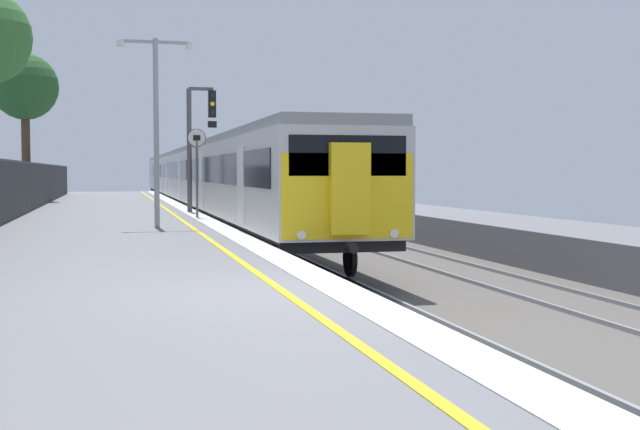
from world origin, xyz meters
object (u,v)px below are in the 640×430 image
object	(u,v)px
signal_gantry	(197,134)
background_tree_left	(24,90)
platform_lamp_mid	(156,115)
speed_limit_sign	(197,161)
commuter_train_at_platform	(199,176)

from	to	relation	value
signal_gantry	background_tree_left	world-z (taller)	background_tree_left
signal_gantry	platform_lamp_mid	world-z (taller)	platform_lamp_mid
signal_gantry	speed_limit_sign	world-z (taller)	signal_gantry
background_tree_left	signal_gantry	bearing A→B (deg)	-61.79
background_tree_left	platform_lamp_mid	bearing A→B (deg)	-76.18
signal_gantry	commuter_train_at_platform	bearing A→B (deg)	84.11
speed_limit_sign	background_tree_left	bearing A→B (deg)	111.63
signal_gantry	speed_limit_sign	xyz separation A→B (m)	(-0.39, -3.86, -1.06)
commuter_train_at_platform	background_tree_left	size ratio (longest dim) A/B	8.01
commuter_train_at_platform	signal_gantry	bearing A→B (deg)	-95.89
speed_limit_sign	background_tree_left	size ratio (longest dim) A/B	0.39
commuter_train_at_platform	background_tree_left	bearing A→B (deg)	-176.95
signal_gantry	platform_lamp_mid	size ratio (longest dim) A/B	0.91
speed_limit_sign	platform_lamp_mid	world-z (taller)	platform_lamp_mid
commuter_train_at_platform	background_tree_left	xyz separation A→B (m)	(-8.80, -0.47, 4.37)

